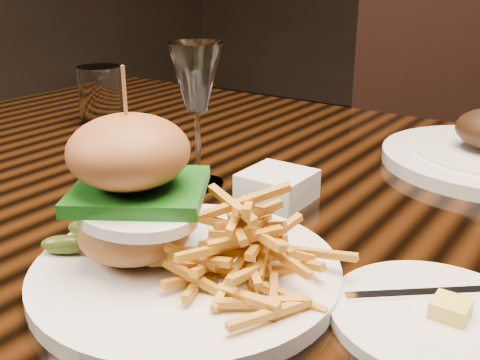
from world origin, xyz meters
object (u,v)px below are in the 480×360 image
Objects in this scene: burger_plate at (181,228)px; chair_far at (436,158)px; dining_table at (328,256)px; wine_glass at (196,83)px.

chair_far is (-0.09, 1.13, -0.26)m from burger_plate.
dining_table is 1.68× the size of chair_far.
wine_glass is (-0.13, 0.19, 0.08)m from burger_plate.
chair_far is at bearing 74.56° from burger_plate.
dining_table is 9.04× the size of wine_glass.
wine_glass is 1.00m from chair_far.
burger_plate is 1.52× the size of wine_glass.
wine_glass is (-0.16, -0.05, 0.21)m from dining_table.
dining_table is at bearing 64.14° from burger_plate.
wine_glass is at bearing -114.87° from chair_far.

